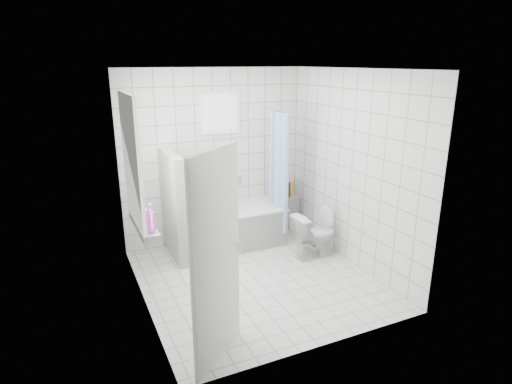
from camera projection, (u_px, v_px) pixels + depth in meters
name	position (u px, v px, depth m)	size (l,w,h in m)	color
ground	(256.00, 279.00, 5.50)	(3.00, 3.00, 0.00)	white
ceiling	(256.00, 69.00, 4.73)	(3.00, 3.00, 0.00)	white
wall_back	(214.00, 157.00, 6.42)	(2.80, 0.02, 2.60)	white
wall_front	(326.00, 223.00, 3.81)	(2.80, 0.02, 2.60)	white
wall_left	(137.00, 196.00, 4.55)	(0.02, 3.00, 2.60)	white
wall_right	(352.00, 170.00, 5.68)	(0.02, 3.00, 2.60)	white
window_left	(134.00, 163.00, 4.74)	(0.01, 0.90, 1.40)	white
window_back	(221.00, 113.00, 6.23)	(0.50, 0.01, 0.50)	white
window_sill	(143.00, 224.00, 4.98)	(0.18, 1.02, 0.08)	white
door	(216.00, 260.00, 3.77)	(0.04, 0.80, 2.00)	silver
bathtub	(231.00, 227.00, 6.43)	(1.57, 0.77, 0.58)	white
partition_wall	(174.00, 207.00, 5.91)	(0.15, 0.85, 1.50)	white
tiled_ledge	(286.00, 212.00, 7.09)	(0.40, 0.24, 0.55)	white
toilet	(315.00, 235.00, 6.04)	(0.36, 0.63, 0.65)	white
curtain_rod	(276.00, 110.00, 6.19)	(0.02, 0.02, 0.80)	silver
shower_curtain	(279.00, 172.00, 6.35)	(0.14, 0.48, 1.78)	#4A81DA
tub_faucet	(228.00, 185.00, 6.59)	(0.18, 0.06, 0.06)	silver
sill_bottles	(145.00, 213.00, 4.83)	(0.18, 0.79, 0.33)	#CF50AE
ledge_bottles	(287.00, 190.00, 6.95)	(0.21, 0.16, 0.28)	#189349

